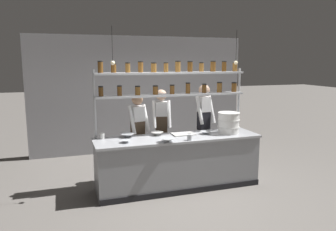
{
  "coord_description": "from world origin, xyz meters",
  "views": [
    {
      "loc": [
        -1.93,
        -5.22,
        2.24
      ],
      "look_at": [
        -0.12,
        0.2,
        1.27
      ],
      "focal_mm": 35.0,
      "sensor_mm": 36.0,
      "label": 1
    }
  ],
  "objects": [
    {
      "name": "ground_plane",
      "position": [
        0.0,
        0.0,
        0.0
      ],
      "size": [
        40.0,
        40.0,
        0.0
      ],
      "primitive_type": "plane",
      "color": "slate"
    },
    {
      "name": "back_wall",
      "position": [
        0.0,
        2.64,
        1.41
      ],
      "size": [
        5.31,
        0.12,
        2.81
      ],
      "primitive_type": "cube",
      "color": "#939399",
      "rests_on": "ground_plane"
    },
    {
      "name": "prep_counter",
      "position": [
        0.0,
        -0.0,
        0.46
      ],
      "size": [
        2.91,
        0.76,
        0.92
      ],
      "color": "gray",
      "rests_on": "ground_plane"
    },
    {
      "name": "spice_shelf_unit",
      "position": [
        0.02,
        0.33,
        1.8
      ],
      "size": [
        2.79,
        0.28,
        2.23
      ],
      "color": "#ADAFB5",
      "rests_on": "ground_plane"
    },
    {
      "name": "chef_left",
      "position": [
        -0.58,
        0.58,
        0.94
      ],
      "size": [
        0.41,
        0.34,
        1.64
      ],
      "rotation": [
        0.0,
        0.0,
        0.26
      ],
      "color": "black",
      "rests_on": "ground_plane"
    },
    {
      "name": "chef_center",
      "position": [
        -0.05,
        0.81,
        0.97
      ],
      "size": [
        0.4,
        0.33,
        1.68
      ],
      "rotation": [
        0.0,
        0.0,
        -0.21
      ],
      "color": "black",
      "rests_on": "ground_plane"
    },
    {
      "name": "chef_right",
      "position": [
        0.82,
        0.71,
        1.03
      ],
      "size": [
        0.4,
        0.33,
        1.76
      ],
      "rotation": [
        0.0,
        0.0,
        0.17
      ],
      "color": "black",
      "rests_on": "ground_plane"
    },
    {
      "name": "container_stack",
      "position": [
        0.97,
        -0.03,
        1.11
      ],
      "size": [
        0.4,
        0.4,
        0.38
      ],
      "color": "white",
      "rests_on": "prep_counter"
    },
    {
      "name": "cutting_board",
      "position": [
        0.14,
        0.11,
        0.93
      ],
      "size": [
        0.4,
        0.26,
        0.02
      ],
      "color": "silver",
      "rests_on": "prep_counter"
    },
    {
      "name": "prep_bowl_near_left",
      "position": [
        -0.84,
        0.24,
        0.95
      ],
      "size": [
        0.24,
        0.24,
        0.07
      ],
      "color": "#B2B7BC",
      "rests_on": "prep_counter"
    },
    {
      "name": "prep_bowl_center_front",
      "position": [
        -0.3,
        -0.32,
        0.96
      ],
      "size": [
        0.27,
        0.27,
        0.07
      ],
      "color": "#B2B7BC",
      "rests_on": "prep_counter"
    },
    {
      "name": "prep_bowl_center_back",
      "position": [
        -0.95,
        -0.13,
        0.94
      ],
      "size": [
        0.17,
        0.17,
        0.05
      ],
      "color": "silver",
      "rests_on": "prep_counter"
    },
    {
      "name": "prep_bowl_near_right",
      "position": [
        0.54,
        0.04,
        0.94
      ],
      "size": [
        0.18,
        0.18,
        0.05
      ],
      "color": "#B2B7BC",
      "rests_on": "prep_counter"
    },
    {
      "name": "prep_bowl_far_left",
      "position": [
        -0.31,
        0.22,
        0.95
      ],
      "size": [
        0.22,
        0.22,
        0.06
      ],
      "color": "silver",
      "rests_on": "prep_counter"
    },
    {
      "name": "serving_cup_front",
      "position": [
        0.1,
        -0.3,
        0.97
      ],
      "size": [
        0.08,
        0.08,
        0.1
      ],
      "color": "#B2B7BC",
      "rests_on": "prep_counter"
    },
    {
      "name": "serving_cup_by_board",
      "position": [
        -1.27,
        0.26,
        0.97
      ],
      "size": [
        0.08,
        0.08,
        0.1
      ],
      "color": "silver",
      "rests_on": "prep_counter"
    },
    {
      "name": "pendant_light_row",
      "position": [
        -0.0,
        0.0,
        2.22
      ],
      "size": [
        2.27,
        0.07,
        0.6
      ],
      "color": "black"
    }
  ]
}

